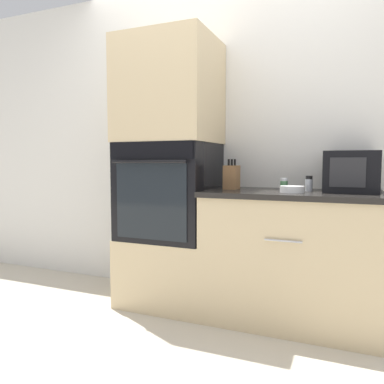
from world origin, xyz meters
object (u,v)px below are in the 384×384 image
bowl (292,189)px  condiment_jar_mid (284,185)px  microwave (351,172)px  condiment_jar_near (309,184)px  wall_oven (170,191)px  knife_block (232,177)px

bowl → condiment_jar_mid: 0.14m
microwave → condiment_jar_near: 0.27m
microwave → condiment_jar_near: bearing=-167.4°
bowl → condiment_jar_mid: bearing=120.1°
wall_oven → microwave: wall_oven is taller
wall_oven → condiment_jar_mid: wall_oven is taller
knife_block → condiment_jar_mid: 0.38m
bowl → condiment_jar_near: (0.09, 0.14, 0.03)m
microwave → knife_block: (-0.78, -0.05, -0.05)m
knife_block → bowl: size_ratio=1.41×
condiment_jar_mid → bowl: bearing=-59.9°
condiment_jar_mid → wall_oven: bearing=-178.6°
condiment_jar_near → bowl: bearing=-123.0°
microwave → knife_block: bearing=-176.5°
wall_oven → microwave: bearing=4.3°
knife_block → condiment_jar_near: size_ratio=2.06×
knife_block → bowl: bearing=-18.2°
knife_block → bowl: (0.44, -0.15, -0.07)m
wall_oven → knife_block: bearing=5.5°
bowl → condiment_jar_mid: condiment_jar_mid is taller
knife_block → bowl: 0.47m
knife_block → microwave: bearing=3.5°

